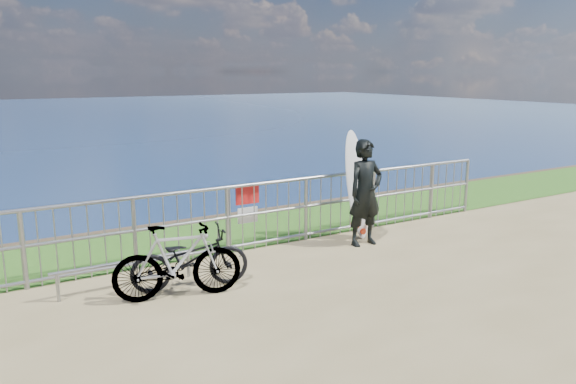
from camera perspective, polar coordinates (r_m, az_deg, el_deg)
grass_strip at (r=10.40m, az=-6.14°, el=-4.08°), size 120.00×120.00×0.00m
railing at (r=9.31m, az=-3.29°, el=-2.34°), size 10.06×0.10×1.13m
surfer at (r=9.54m, az=7.87°, el=-0.08°), size 0.66×0.44×1.81m
surfboard at (r=9.97m, az=7.06°, el=0.35°), size 0.57×0.52×1.92m
bicycle_near at (r=7.77m, az=-9.92°, el=-6.68°), size 1.68×0.85×0.84m
bicycle_far at (r=7.44m, az=-11.16°, el=-6.94°), size 1.72×0.83×1.00m
bike_rack at (r=7.97m, az=-16.13°, el=-7.14°), size 1.96×0.05×0.41m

